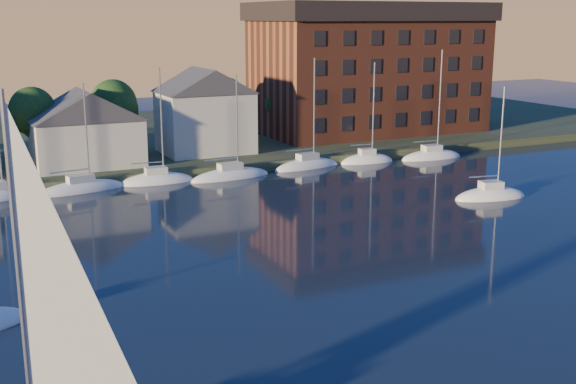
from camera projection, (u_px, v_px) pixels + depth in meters
shoreline_land at (109, 144)px, 95.92m from camera, size 160.00×50.00×2.00m
wooden_dock at (156, 178)px, 75.79m from camera, size 120.00×3.00×1.00m
clubhouse_centre at (86, 127)px, 76.42m from camera, size 11.55×8.40×8.08m
clubhouse_east at (205, 110)px, 83.89m from camera, size 10.50×8.40×9.80m
condo_block at (369, 67)px, 99.18m from camera, size 31.00×17.00×17.40m
tree_line at (144, 99)px, 84.57m from camera, size 93.40×5.40×8.90m
moored_fleet at (125, 187)px, 71.45m from camera, size 79.50×2.40×12.05m
drifting_sailboat_right at (490, 197)px, 67.29m from camera, size 7.52×3.70×11.46m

